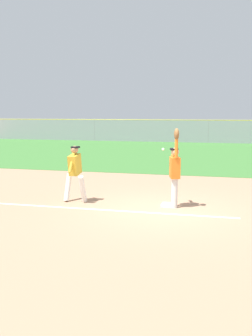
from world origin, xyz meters
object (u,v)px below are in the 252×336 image
Objects in this scene: parked_car_blue at (251,134)px; runner at (75,170)px; fielder at (175,169)px; parked_car_green at (143,132)px; first_base at (168,205)px; baseball at (163,149)px; parked_car_white at (98,132)px; parked_car_tan at (197,133)px.

runner is at bearing -103.15° from parked_car_blue.
fielder is 0.50× the size of parked_car_green.
first_base is 0.09× the size of parked_car_blue.
parked_car_white is at bearing 111.97° from baseball.
runner reaches higher than baseball.
first_base is 0.09× the size of parked_car_tan.
first_base is 3.00m from runner.
runner reaches higher than first_base.
parked_car_white is at bearing 108.60° from runner.
parked_car_blue is (15.21, -0.51, 0.00)m from parked_car_white.
baseball reaches higher than parked_car_white.
runner is 28.61m from parked_car_blue.
parked_car_green is (-7.08, 28.64, -0.45)m from fielder.
fielder is 0.51× the size of parked_car_tan.
first_base is at bearing -80.76° from parked_car_green.
parked_car_white is 1.01× the size of parked_car_green.
parked_car_tan is (1.52, 28.07, -0.32)m from runner.
parked_car_white is 1.03× the size of parked_car_tan.
runner is at bearing -86.27° from parked_car_green.
first_base is 5.14× the size of baseball.
parked_car_green and parked_car_tan have the same top height.
parked_car_blue is (3.81, 27.73, -0.99)m from baseball.
runner is at bearing -177.50° from first_base.
runner is 29.02m from parked_car_green.
runner is at bearing -78.66° from parked_car_white.
baseball is 0.02× the size of parked_car_tan.
fielder is at bearing -5.93° from baseball.
parked_car_green is at bearing -91.80° from fielder.
parked_car_white is (-11.75, 28.28, -0.45)m from fielder.
fielder is 3.02m from runner.
parked_car_tan is at bearing 88.41° from runner.
baseball is 0.02× the size of parked_car_blue.
parked_car_tan is (-1.50, 27.98, -0.45)m from fielder.
runner is (-2.84, -0.12, 0.96)m from first_base.
parked_car_green is at bearing -1.37° from parked_car_white.
fielder is at bearing -97.16° from parked_car_blue.
parked_car_white and parked_car_tan have the same top height.
parked_car_tan is at bearing 92.70° from first_base.
fielder is 0.50× the size of parked_car_white.
parked_car_white and parked_car_green have the same top height.
baseball is at bearing -86.34° from parked_car_tan.
runner is at bearing -13.93° from fielder.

